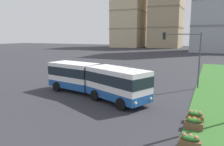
{
  "coord_description": "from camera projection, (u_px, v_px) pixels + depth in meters",
  "views": [
    {
      "loc": [
        9.61,
        -3.32,
        5.81
      ],
      "look_at": [
        0.94,
        15.74,
        2.2
      ],
      "focal_mm": 34.76,
      "sensor_mm": 36.0,
      "label": 1
    }
  ],
  "objects": [
    {
      "name": "apartment_tower_westcentre",
      "position": [
        167.0,
        9.0,
        105.94
      ],
      "size": [
        14.71,
        18.98,
        37.31
      ],
      "color": "tan",
      "rests_on": "ground"
    },
    {
      "name": "flower_planter_4",
      "position": [
        195.0,
        116.0,
        14.66
      ],
      "size": [
        1.1,
        0.56,
        0.74
      ],
      "color": "brown",
      "rests_on": "grass_median"
    },
    {
      "name": "articulated_bus",
      "position": [
        95.0,
        79.0,
        20.85
      ],
      "size": [
        11.87,
        5.97,
        3.0
      ],
      "color": "white",
      "rests_on": "ground"
    },
    {
      "name": "flower_planter_2",
      "position": [
        190.0,
        141.0,
        11.18
      ],
      "size": [
        1.1,
        0.56,
        0.74
      ],
      "color": "brown",
      "rests_on": "grass_median"
    },
    {
      "name": "traffic_light_far_right",
      "position": [
        187.0,
        50.0,
        23.96
      ],
      "size": [
        4.28,
        0.28,
        6.18
      ],
      "color": "#474C51",
      "rests_on": "ground"
    },
    {
      "name": "flower_planter_3",
      "position": [
        194.0,
        123.0,
        13.49
      ],
      "size": [
        1.1,
        0.56,
        0.74
      ],
      "color": "brown",
      "rests_on": "grass_median"
    },
    {
      "name": "apartment_tower_west",
      "position": [
        129.0,
        12.0,
        111.8
      ],
      "size": [
        14.51,
        19.03,
        35.4
      ],
      "color": "beige",
      "rests_on": "ground"
    }
  ]
}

